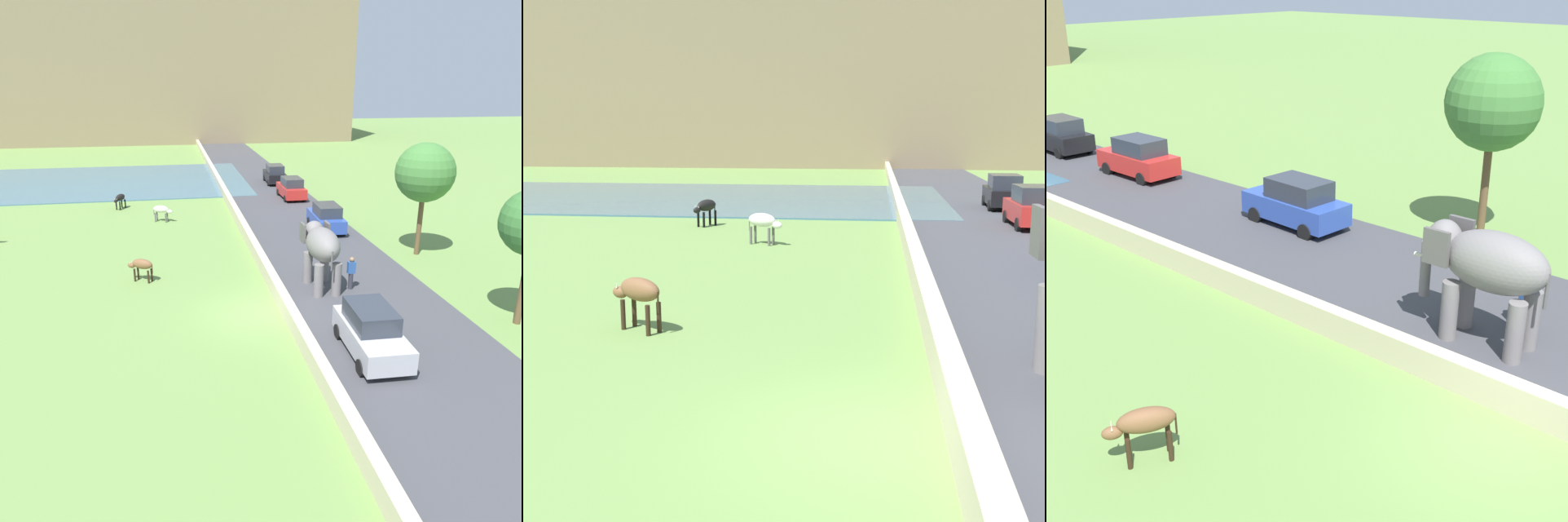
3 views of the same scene
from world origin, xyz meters
TOP-DOWN VIEW (x-y plane):
  - ground_plane at (0.00, 0.00)m, footprint 220.00×220.00m
  - road_surface at (5.00, 20.00)m, footprint 7.00×120.00m
  - barrier_wall at (1.20, 18.00)m, footprint 0.40×110.00m
  - lake at (-14.00, 31.72)m, footprint 36.00×18.00m
  - hill_distant at (-6.00, 74.59)m, footprint 64.00×28.00m
  - car_black at (6.57, 28.00)m, footprint 1.91×4.06m
  - car_red at (6.58, 21.22)m, footprint 1.82×4.01m
  - cow_brown at (-4.93, 4.67)m, footprint 1.37×0.98m
  - cow_white at (-4.00, 15.80)m, footprint 1.41×0.84m
  - cow_black at (-7.16, 20.14)m, footprint 0.92×1.39m

SIDE VIEW (x-z plane):
  - ground_plane at x=0.00m, z-range 0.00..0.00m
  - road_surface at x=5.00m, z-range 0.00..0.06m
  - lake at x=-14.00m, z-range 0.00..0.08m
  - barrier_wall at x=1.20m, z-range 0.00..0.75m
  - cow_brown at x=-4.93m, z-range 0.26..1.41m
  - cow_white at x=-4.00m, z-range 0.26..1.41m
  - cow_black at x=-7.16m, z-range 0.26..1.41m
  - car_black at x=6.57m, z-range 0.00..1.80m
  - car_red at x=6.58m, z-range 0.00..1.80m
  - hill_distant at x=-6.00m, z-range 0.00..23.94m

